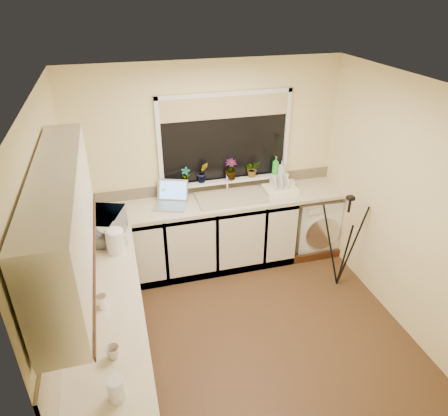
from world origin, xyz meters
TOP-DOWN VIEW (x-y plane):
  - floor at (0.00, 0.00)m, footprint 3.20×3.20m
  - ceiling at (0.00, 0.00)m, footprint 3.20×3.20m
  - wall_back at (0.00, 1.50)m, footprint 3.20×0.00m
  - wall_front at (0.00, -1.50)m, footprint 3.20×0.00m
  - wall_left at (-1.60, 0.00)m, footprint 0.00×3.00m
  - wall_right at (1.60, 0.00)m, footprint 0.00×3.00m
  - base_cabinet_back at (-0.33, 1.20)m, footprint 2.55×0.60m
  - base_cabinet_left at (-1.30, -0.30)m, footprint 0.54×2.40m
  - worktop_back at (0.00, 1.20)m, footprint 3.20×0.60m
  - worktop_left at (-1.30, -0.30)m, footprint 0.60×2.40m
  - upper_cabinet at (-1.44, -0.45)m, footprint 0.28×1.90m
  - splashback_left at (-1.59, -0.30)m, footprint 0.02×2.40m
  - splashback_back at (0.00, 1.49)m, footprint 3.20×0.02m
  - window_glass at (0.20, 1.49)m, footprint 1.50×0.02m
  - window_blind at (0.20, 1.46)m, footprint 1.50×0.02m
  - windowsill at (0.20, 1.43)m, footprint 1.60×0.14m
  - sink at (0.20, 1.20)m, footprint 0.82×0.46m
  - faucet at (0.20, 1.38)m, footprint 0.03×0.03m
  - washing_machine at (1.34, 1.24)m, footprint 0.58×0.56m
  - laptop at (-0.51, 1.25)m, footprint 0.46×0.46m
  - kettle at (-1.17, 0.43)m, footprint 0.17×0.17m
  - dish_rack at (0.83, 1.22)m, footprint 0.41×0.31m
  - tripod at (1.29, 0.41)m, footprint 0.66×0.66m
  - glass_jug at (-1.23, -1.20)m, footprint 0.11×0.11m
  - steel_jar at (-1.31, -0.34)m, footprint 0.08×0.08m
  - microwave at (-1.26, 0.72)m, footprint 0.47×0.56m
  - plant_a at (-0.30, 1.43)m, footprint 0.13×0.11m
  - plant_b at (-0.09, 1.43)m, footprint 0.15×0.12m
  - plant_c at (0.26, 1.42)m, footprint 0.14×0.14m
  - plant_d at (0.53, 1.43)m, footprint 0.21×0.20m
  - soap_bottle_green at (0.83, 1.42)m, footprint 0.10×0.10m
  - soap_bottle_clear at (0.91, 1.40)m, footprint 0.10×0.10m
  - cup_back at (1.01, 1.30)m, footprint 0.15×0.15m
  - cup_left at (-1.25, -0.87)m, footprint 0.12×0.12m

SIDE VIEW (x-z plane):
  - floor at x=0.00m, z-range 0.00..0.00m
  - washing_machine at x=1.34m, z-range 0.00..0.77m
  - base_cabinet_back at x=-0.33m, z-range 0.00..0.86m
  - base_cabinet_left at x=-1.30m, z-range 0.00..0.86m
  - tripod at x=1.29m, z-range 0.00..1.17m
  - worktop_back at x=0.00m, z-range 0.86..0.90m
  - worktop_left at x=-1.30m, z-range 0.86..0.90m
  - sink at x=0.20m, z-range 0.90..0.93m
  - dish_rack at x=0.83m, z-range 0.90..0.96m
  - cup_left at x=-1.25m, z-range 0.90..0.99m
  - cup_back at x=1.01m, z-range 0.90..0.99m
  - steel_jar at x=-1.31m, z-range 0.90..1.01m
  - laptop at x=-0.51m, z-range 0.84..1.09m
  - splashback_back at x=0.00m, z-range 0.90..1.04m
  - glass_jug at x=-1.23m, z-range 0.90..1.06m
  - kettle at x=-1.17m, z-range 0.90..1.13m
  - faucet at x=0.20m, z-range 0.90..1.14m
  - microwave at x=-1.26m, z-range 0.90..1.16m
  - windowsill at x=0.20m, z-range 1.02..1.05m
  - splashback_left at x=-1.59m, z-range 0.90..1.35m
  - soap_bottle_clear at x=0.91m, z-range 1.05..1.22m
  - plant_d at x=0.53m, z-range 1.05..1.25m
  - plant_a at x=-0.30m, z-range 1.05..1.26m
  - soap_bottle_green at x=0.83m, z-range 1.05..1.28m
  - plant_b at x=-0.09m, z-range 1.05..1.30m
  - plant_c at x=0.26m, z-range 1.05..1.30m
  - wall_back at x=0.00m, z-range -0.38..2.83m
  - wall_front at x=0.00m, z-range -0.38..2.83m
  - wall_left at x=-1.60m, z-range -0.27..2.73m
  - wall_right at x=1.60m, z-range -0.27..2.73m
  - window_glass at x=0.20m, z-range 1.05..2.05m
  - upper_cabinet at x=-1.44m, z-range 1.45..2.15m
  - window_blind at x=0.20m, z-range 1.80..2.05m
  - ceiling at x=0.00m, z-range 2.45..2.45m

